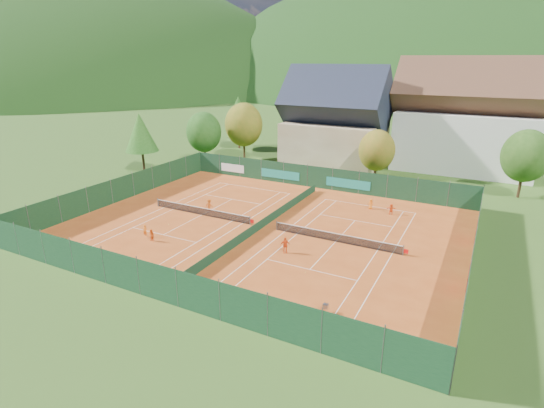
{
  "coord_description": "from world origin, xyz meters",
  "views": [
    {
      "loc": [
        19.97,
        -36.22,
        16.94
      ],
      "look_at": [
        0.0,
        2.0,
        2.0
      ],
      "focal_mm": 28.0,
      "sensor_mm": 36.0,
      "label": 1
    }
  ],
  "objects": [
    {
      "name": "tree_west_side",
      "position": [
        -28.0,
        12.0,
        6.06
      ],
      "size": [
        5.04,
        5.04,
        9.0
      ],
      "color": "#422617",
      "rests_on": "ground"
    },
    {
      "name": "tennis_net_right",
      "position": [
        8.15,
        0.0,
        0.51
      ],
      "size": [
        13.3,
        0.1,
        1.02
      ],
      "color": "#59595B",
      "rests_on": "ground"
    },
    {
      "name": "fence_east",
      "position": [
        20.0,
        0.05,
        1.48
      ],
      "size": [
        0.09,
        32.0,
        3.0
      ],
      "color": "#163D21",
      "rests_on": "ground"
    },
    {
      "name": "ground",
      "position": [
        0.0,
        0.0,
        -0.02
      ],
      "size": [
        600.0,
        600.0,
        0.0
      ],
      "primitive_type": "plane",
      "color": "#2C4F18",
      "rests_on": "ground"
    },
    {
      "name": "player_left_mid",
      "position": [
        -7.87,
        -8.17,
        0.63
      ],
      "size": [
        0.69,
        0.58,
        1.26
      ],
      "primitive_type": "imported",
      "rotation": [
        0.0,
        0.0,
        -0.18
      ],
      "color": "orange",
      "rests_on": "ground"
    },
    {
      "name": "player_right_far_b",
      "position": [
        11.01,
        10.2,
        0.63
      ],
      "size": [
        1.22,
        0.66,
        1.26
      ],
      "primitive_type": "imported",
      "rotation": [
        0.0,
        0.0,
        3.4
      ],
      "color": "#FE5416",
      "rests_on": "ground"
    },
    {
      "name": "court_markings_right",
      "position": [
        8.0,
        0.0,
        0.01
      ],
      "size": [
        11.03,
        23.83,
        0.0
      ],
      "color": "white",
      "rests_on": "ground"
    },
    {
      "name": "hotel_block_a",
      "position": [
        16.0,
        36.0,
        7.38
      ],
      "size": [
        21.6,
        11.0,
        17.25
      ],
      "color": "silver",
      "rests_on": "ground"
    },
    {
      "name": "loose_ball_1",
      "position": [
        7.87,
        -7.05,
        0.03
      ],
      "size": [
        0.07,
        0.07,
        0.07
      ],
      "primitive_type": "sphere",
      "color": "#CCD833",
      "rests_on": "ground"
    },
    {
      "name": "tree_east_front",
      "position": [
        24.0,
        24.0,
        5.39
      ],
      "size": [
        5.72,
        5.72,
        8.69
      ],
      "color": "#442C18",
      "rests_on": "ground"
    },
    {
      "name": "loose_ball_0",
      "position": [
        -9.35,
        -4.03,
        0.03
      ],
      "size": [
        0.07,
        0.07,
        0.07
      ],
      "primitive_type": "sphere",
      "color": "#CCD833",
      "rests_on": "ground"
    },
    {
      "name": "court_divider",
      "position": [
        0.0,
        0.0,
        0.5
      ],
      "size": [
        0.03,
        28.8,
        1.0
      ],
      "color": "#133620",
      "rests_on": "ground"
    },
    {
      "name": "court_markings_left",
      "position": [
        -8.0,
        0.0,
        0.01
      ],
      "size": [
        11.03,
        23.83,
        0.0
      ],
      "color": "white",
      "rests_on": "ground"
    },
    {
      "name": "tree_west_mid",
      "position": [
        -18.0,
        26.0,
        6.07
      ],
      "size": [
        6.44,
        6.44,
        9.78
      ],
      "color": "#463019",
      "rests_on": "ground"
    },
    {
      "name": "fence_south",
      "position": [
        0.0,
        -16.0,
        1.5
      ],
      "size": [
        40.0,
        0.04,
        3.0
      ],
      "color": "#153A21",
      "rests_on": "ground"
    },
    {
      "name": "mountain_backdrop",
      "position": [
        28.54,
        233.48,
        -39.64
      ],
      "size": [
        820.0,
        530.0,
        242.0
      ],
      "color": "black",
      "rests_on": "ground"
    },
    {
      "name": "player_left_far",
      "position": [
        -7.95,
        1.49,
        0.73
      ],
      "size": [
        1.02,
        0.68,
        1.46
      ],
      "primitive_type": "imported",
      "rotation": [
        0.0,
        0.0,
        3.3
      ],
      "color": "#D35412",
      "rests_on": "ground"
    },
    {
      "name": "fence_north",
      "position": [
        -0.46,
        15.99,
        1.47
      ],
      "size": [
        40.0,
        0.1,
        3.0
      ],
      "color": "#13351F",
      "rests_on": "ground"
    },
    {
      "name": "ball_hopper",
      "position": [
        11.44,
        -11.83,
        0.56
      ],
      "size": [
        0.34,
        0.34,
        0.8
      ],
      "color": "slate",
      "rests_on": "ground"
    },
    {
      "name": "player_right_near",
      "position": [
        4.71,
        -4.44,
        0.77
      ],
      "size": [
        0.96,
        0.81,
        1.54
      ],
      "primitive_type": "imported",
      "rotation": [
        0.0,
        0.0,
        0.59
      ],
      "color": "#F14E15",
      "rests_on": "ground"
    },
    {
      "name": "player_left_near",
      "position": [
        -9.32,
        -7.5,
        0.61
      ],
      "size": [
        0.49,
        0.36,
        1.22
      ],
      "primitive_type": "imported",
      "rotation": [
        0.0,
        0.0,
        0.17
      ],
      "color": "orange",
      "rests_on": "ground"
    },
    {
      "name": "tree_west_back",
      "position": [
        -24.0,
        34.0,
        6.74
      ],
      "size": [
        5.6,
        5.6,
        10.0
      ],
      "color": "#4C2C1B",
      "rests_on": "ground"
    },
    {
      "name": "tree_west_front",
      "position": [
        -22.0,
        20.0,
        5.39
      ],
      "size": [
        5.72,
        5.72,
        8.69
      ],
      "color": "#472B19",
      "rests_on": "ground"
    },
    {
      "name": "tennis_net_left",
      "position": [
        -7.85,
        0.0,
        0.51
      ],
      "size": [
        13.3,
        0.1,
        1.02
      ],
      "color": "#59595B",
      "rests_on": "ground"
    },
    {
      "name": "chalet",
      "position": [
        -3.0,
        30.0,
        6.62
      ],
      "size": [
        16.2,
        12.0,
        16.0
      ],
      "color": "#CDB791",
      "rests_on": "ground"
    },
    {
      "name": "clay_pad",
      "position": [
        0.0,
        0.0,
        0.01
      ],
      "size": [
        40.0,
        32.0,
        0.01
      ],
      "primitive_type": "cube",
      "color": "#AB4719",
      "rests_on": "ground"
    },
    {
      "name": "player_right_far_a",
      "position": [
        8.48,
        10.9,
        0.62
      ],
      "size": [
        0.65,
        0.45,
        1.25
      ],
      "primitive_type": "imported",
      "rotation": [
        0.0,
        0.0,
        3.04
      ],
      "color": "orange",
      "rests_on": "ground"
    },
    {
      "name": "fence_west",
      "position": [
        -20.0,
        0.0,
        1.5
      ],
      "size": [
        0.04,
        32.0,
        3.0
      ],
      "color": "#153A1D",
      "rests_on": "ground"
    },
    {
      "name": "tree_east_back",
      "position": [
        26.0,
        40.0,
        6.74
      ],
      "size": [
        7.15,
        7.15,
        10.86
      ],
      "color": "#4B2F1A",
      "rests_on": "ground"
    },
    {
      "name": "tree_center",
      "position": [
        6.0,
        22.0,
        4.72
      ],
      "size": [
        5.01,
        5.01,
        7.6
      ],
      "color": "#4C2B1B",
      "rests_on": "ground"
    }
  ]
}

